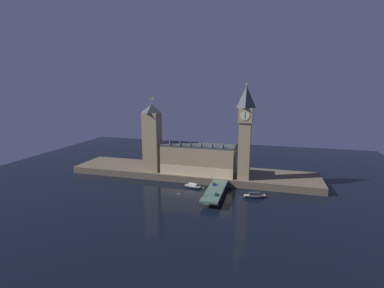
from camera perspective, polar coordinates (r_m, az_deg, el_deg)
ground_plane at (r=219.82m, az=-2.79°, el=-9.55°), size 400.00×400.00×0.00m
embankment at (r=254.14m, az=-0.03°, el=-5.92°), size 220.00×42.00×5.91m
parliament_hall at (r=239.83m, az=1.28°, el=-3.06°), size 62.84×20.13×30.76m
clock_tower at (r=223.95m, az=10.84°, el=2.90°), size 11.31×11.42×76.12m
victoria_tower at (r=247.57m, az=-8.17°, el=1.25°), size 13.79×13.79×64.87m
bridge at (r=206.95m, az=4.73°, el=-9.81°), size 12.18×46.00×5.70m
car_northbound_lead at (r=215.46m, az=4.53°, el=-8.20°), size 1.88×4.61×1.50m
car_southbound_lead at (r=195.67m, az=4.93°, el=-10.26°), size 1.88×4.01×1.60m
pedestrian_near_rail at (r=194.72m, az=2.42°, el=-10.27°), size 0.38×0.38×1.77m
pedestrian_mid_walk at (r=208.68m, az=6.41°, el=-8.85°), size 0.38×0.38×1.66m
pedestrian_far_rail at (r=221.55m, az=4.15°, el=-7.59°), size 0.38×0.38×1.69m
street_lamp_near at (r=192.46m, az=2.22°, el=-9.53°), size 1.34×0.60×6.51m
street_lamp_far at (r=219.48m, az=4.00°, el=-6.79°), size 1.34×0.60×7.12m
boat_upstream at (r=224.91m, az=0.13°, el=-8.68°), size 15.51×7.24×3.64m
boat_downstream at (r=211.07m, az=12.72°, el=-10.31°), size 18.04×8.95×4.02m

